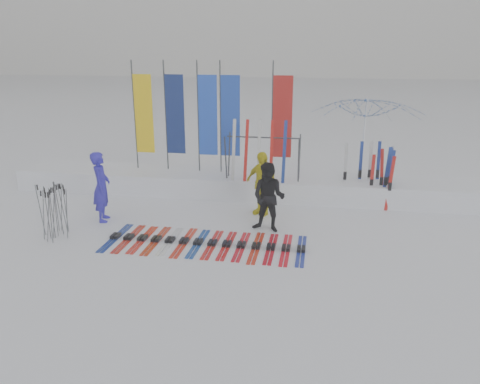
% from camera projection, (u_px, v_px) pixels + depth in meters
% --- Properties ---
extents(ground, '(120.00, 120.00, 0.00)m').
position_uv_depth(ground, '(217.00, 262.00, 9.42)').
color(ground, white).
rests_on(ground, ground).
extents(snow_bank, '(14.00, 1.60, 0.60)m').
position_uv_depth(snow_bank, '(251.00, 185.00, 13.66)').
color(snow_bank, white).
rests_on(snow_bank, ground).
extents(person_blue, '(0.58, 0.73, 1.74)m').
position_uv_depth(person_blue, '(101.00, 187.00, 11.44)').
color(person_blue, '#271FB5').
rests_on(person_blue, ground).
extents(person_black, '(0.92, 0.79, 1.64)m').
position_uv_depth(person_black, '(269.00, 198.00, 10.80)').
color(person_black, black).
rests_on(person_black, ground).
extents(person_yellow, '(1.03, 0.85, 1.65)m').
position_uv_depth(person_yellow, '(262.00, 183.00, 11.89)').
color(person_yellow, yellow).
rests_on(person_yellow, ground).
extents(tent_canopy, '(4.15, 4.18, 2.88)m').
position_uv_depth(tent_canopy, '(365.00, 144.00, 13.63)').
color(tent_canopy, white).
rests_on(tent_canopy, ground).
extents(ski_row, '(4.35, 1.69, 0.07)m').
position_uv_depth(ski_row, '(205.00, 243.00, 10.26)').
color(ski_row, navy).
rests_on(ski_row, ground).
extents(pole_cluster, '(0.75, 0.79, 1.25)m').
position_uv_depth(pole_cluster, '(55.00, 211.00, 10.54)').
color(pole_cluster, '#595B60').
rests_on(pole_cluster, ground).
extents(feather_flags, '(4.67, 0.10, 3.20)m').
position_uv_depth(feather_flags, '(206.00, 116.00, 13.52)').
color(feather_flags, '#383A3F').
rests_on(feather_flags, ground).
extents(ski_rack, '(2.04, 0.80, 1.23)m').
position_uv_depth(ski_rack, '(263.00, 152.00, 12.90)').
color(ski_rack, '#383A3F').
rests_on(ski_rack, ground).
extents(upright_skis, '(1.30, 0.93, 1.70)m').
position_uv_depth(upright_skis, '(377.00, 176.00, 12.69)').
color(upright_skis, red).
rests_on(upright_skis, ground).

